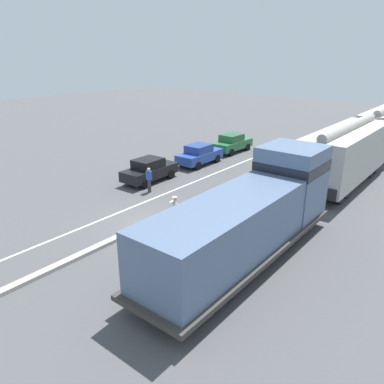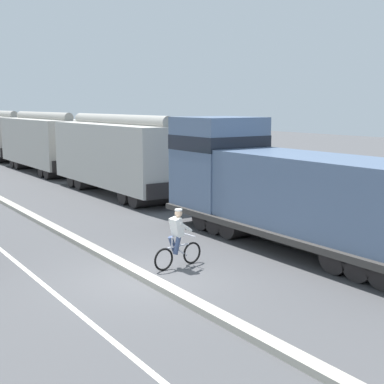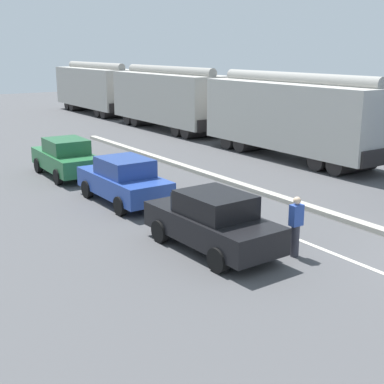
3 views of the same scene
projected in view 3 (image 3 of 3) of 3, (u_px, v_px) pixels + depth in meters
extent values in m
cube|color=#B2AD9E|center=(312.00, 208.00, 17.96)|extent=(0.36, 36.00, 0.16)
cube|color=silver|center=(258.00, 223.00, 16.69)|extent=(0.14, 36.00, 0.01)
cube|color=#B0AEA6|center=(293.00, 115.00, 25.94)|extent=(2.90, 10.40, 3.10)
cylinder|color=gray|center=(295.00, 79.00, 25.49)|extent=(0.60, 9.88, 0.60)
cube|color=black|center=(227.00, 127.00, 30.45)|extent=(2.61, 0.10, 0.70)
cube|color=black|center=(382.00, 157.00, 22.05)|extent=(2.61, 0.10, 0.70)
cylinder|color=black|center=(243.00, 139.00, 29.40)|extent=(2.46, 0.90, 0.90)
cylinder|color=black|center=(256.00, 142.00, 28.52)|extent=(2.46, 0.90, 0.90)
cylinder|color=black|center=(333.00, 158.00, 24.24)|extent=(2.46, 0.90, 0.90)
cylinder|color=black|center=(353.00, 163.00, 23.36)|extent=(2.46, 0.90, 0.90)
cube|color=#A7A49D|center=(169.00, 97.00, 35.23)|extent=(2.90, 10.40, 3.10)
cylinder|color=gray|center=(168.00, 71.00, 34.78)|extent=(0.60, 9.88, 0.60)
cube|color=black|center=(132.00, 109.00, 39.74)|extent=(2.61, 0.10, 0.70)
cube|color=black|center=(216.00, 125.00, 31.34)|extent=(2.61, 0.10, 0.70)
cylinder|color=black|center=(142.00, 117.00, 38.69)|extent=(2.46, 0.90, 0.90)
cylinder|color=black|center=(149.00, 119.00, 37.81)|extent=(2.46, 0.90, 0.90)
cylinder|color=black|center=(191.00, 128.00, 33.53)|extent=(2.46, 0.90, 0.90)
cylinder|color=black|center=(201.00, 130.00, 32.65)|extent=(2.46, 0.90, 0.90)
cube|color=#A8A59E|center=(96.00, 87.00, 44.51)|extent=(2.90, 10.40, 3.10)
cylinder|color=gray|center=(95.00, 66.00, 44.06)|extent=(0.60, 9.88, 0.60)
cube|color=black|center=(73.00, 97.00, 49.03)|extent=(2.61, 0.10, 0.70)
cube|color=black|center=(125.00, 107.00, 40.62)|extent=(2.61, 0.10, 0.70)
cylinder|color=black|center=(79.00, 104.00, 47.98)|extent=(2.46, 0.90, 0.90)
cylinder|color=black|center=(84.00, 105.00, 47.10)|extent=(2.46, 0.90, 0.90)
cylinder|color=black|center=(111.00, 111.00, 42.81)|extent=(2.46, 0.90, 0.90)
cylinder|color=black|center=(117.00, 112.00, 41.93)|extent=(2.46, 0.90, 0.90)
cube|color=black|center=(212.00, 226.00, 14.33)|extent=(1.84, 4.25, 0.70)
cube|color=black|center=(215.00, 204.00, 14.05)|extent=(1.56, 1.95, 0.60)
cube|color=#1E232D|center=(193.00, 198.00, 14.84)|extent=(1.43, 0.17, 0.51)
cylinder|color=black|center=(160.00, 231.00, 14.99)|extent=(0.24, 0.65, 0.64)
cylinder|color=black|center=(206.00, 221.00, 15.90)|extent=(0.24, 0.65, 0.64)
cylinder|color=black|center=(218.00, 260.00, 12.95)|extent=(0.24, 0.65, 0.64)
cylinder|color=black|center=(267.00, 246.00, 13.86)|extent=(0.24, 0.65, 0.64)
cube|color=#28479E|center=(123.00, 184.00, 18.79)|extent=(1.75, 4.22, 0.70)
cube|color=navy|center=(125.00, 167.00, 18.50)|extent=(1.52, 1.92, 0.60)
cube|color=#1E232D|center=(112.00, 163.00, 19.31)|extent=(1.43, 0.14, 0.51)
cylinder|color=black|center=(87.00, 189.00, 19.47)|extent=(0.23, 0.64, 0.64)
cylinder|color=black|center=(127.00, 183.00, 20.36)|extent=(0.23, 0.64, 0.64)
cylinder|color=black|center=(120.00, 206.00, 17.40)|extent=(0.23, 0.64, 0.64)
cylinder|color=black|center=(163.00, 198.00, 18.29)|extent=(0.23, 0.64, 0.64)
cube|color=#286B3D|center=(66.00, 161.00, 22.70)|extent=(1.81, 4.24, 0.70)
cube|color=#225B34|center=(66.00, 146.00, 22.41)|extent=(1.55, 1.94, 0.60)
cube|color=#1E232D|center=(58.00, 144.00, 23.24)|extent=(1.43, 0.16, 0.51)
cylinder|color=black|center=(38.00, 165.00, 23.44)|extent=(0.24, 0.65, 0.64)
cylinder|color=black|center=(74.00, 161.00, 24.27)|extent=(0.24, 0.65, 0.64)
cylinder|color=black|center=(58.00, 177.00, 21.32)|extent=(0.24, 0.65, 0.64)
cylinder|color=black|center=(96.00, 172.00, 22.15)|extent=(0.24, 0.65, 0.64)
cylinder|color=#33333D|center=(295.00, 241.00, 13.94)|extent=(0.22, 0.22, 0.85)
cube|color=#2D4CA5|center=(296.00, 215.00, 13.76)|extent=(0.34, 0.22, 0.56)
sphere|color=beige|center=(297.00, 201.00, 13.66)|extent=(0.20, 0.20, 0.20)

